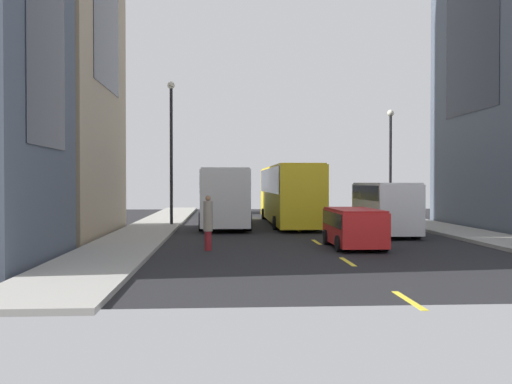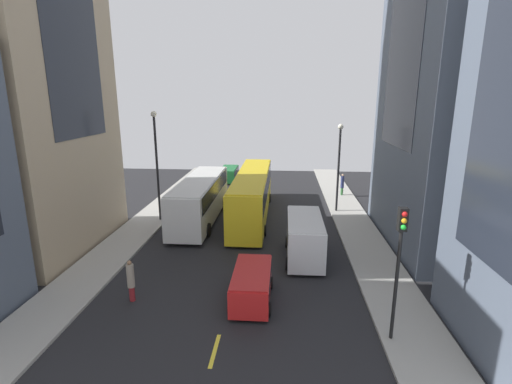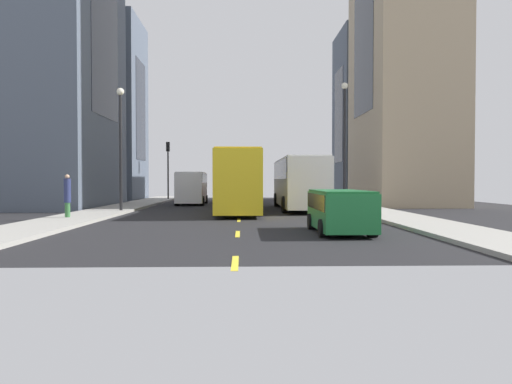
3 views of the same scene
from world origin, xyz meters
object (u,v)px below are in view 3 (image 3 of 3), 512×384
object	(u,v)px
car_red_0	(228,192)
traffic_light_near_corner	(168,159)
car_green_1	(340,208)
delivery_van_white	(192,186)
pedestrian_crossing_near	(291,189)
pedestrian_waiting_curb	(67,195)
streetcar_yellow	(239,177)
city_bus_white	(299,179)

from	to	relation	value
car_red_0	traffic_light_near_corner	distance (m)	7.13
car_red_0	car_green_1	world-z (taller)	car_green_1
delivery_van_white	pedestrian_crossing_near	bearing A→B (deg)	-146.93
pedestrian_waiting_curb	pedestrian_crossing_near	bearing A→B (deg)	-127.78
streetcar_yellow	traffic_light_near_corner	distance (m)	17.33
car_red_0	streetcar_yellow	bearing A→B (deg)	94.68
pedestrian_waiting_curb	traffic_light_near_corner	bearing A→B (deg)	-98.89
car_green_1	pedestrian_waiting_curb	size ratio (longest dim) A/B	2.09
streetcar_yellow	traffic_light_near_corner	world-z (taller)	traffic_light_near_corner
car_green_1	traffic_light_near_corner	world-z (taller)	traffic_light_near_corner
car_green_1	pedestrian_crossing_near	xyz separation A→B (m)	(-0.87, -26.37, 0.18)
streetcar_yellow	pedestrian_crossing_near	world-z (taller)	streetcar_yellow
delivery_van_white	car_green_1	world-z (taller)	delivery_van_white
streetcar_yellow	pedestrian_waiting_curb	xyz separation A→B (m)	(8.23, 6.91, -0.88)
city_bus_white	car_green_1	size ratio (longest dim) A/B	2.60
car_red_0	car_green_1	xyz separation A→B (m)	(-4.87, 25.90, 0.01)
streetcar_yellow	car_green_1	world-z (taller)	streetcar_yellow
pedestrian_crossing_near	pedestrian_waiting_curb	distance (m)	24.18
city_bus_white	pedestrian_waiting_curb	size ratio (longest dim) A/B	5.42
city_bus_white	streetcar_yellow	size ratio (longest dim) A/B	0.79
pedestrian_waiting_curb	traffic_light_near_corner	xyz separation A→B (m)	(-1.33, -22.70, 2.73)
pedestrian_crossing_near	traffic_light_near_corner	size ratio (longest dim) A/B	0.38
car_green_1	pedestrian_crossing_near	size ratio (longest dim) A/B	2.07
streetcar_yellow	traffic_light_near_corner	xyz separation A→B (m)	(6.91, -15.79, 1.85)
car_red_0	car_green_1	bearing A→B (deg)	100.64
car_green_1	pedestrian_waiting_curb	bearing A→B (deg)	-26.17
streetcar_yellow	car_green_1	xyz separation A→B (m)	(-3.80, 12.83, -1.20)
streetcar_yellow	delivery_van_white	size ratio (longest dim) A/B	2.67
car_red_0	pedestrian_waiting_curb	distance (m)	21.23
streetcar_yellow	car_green_1	bearing A→B (deg)	106.49
pedestrian_crossing_near	pedestrian_waiting_curb	size ratio (longest dim) A/B	1.01
streetcar_yellow	traffic_light_near_corner	size ratio (longest dim) A/B	2.59
car_red_0	traffic_light_near_corner	world-z (taller)	traffic_light_near_corner
car_red_0	pedestrian_waiting_curb	xyz separation A→B (m)	(7.17, 19.98, 0.33)
delivery_van_white	pedestrian_waiting_curb	bearing A→B (deg)	73.54
car_red_0	pedestrian_crossing_near	bearing A→B (deg)	-175.29
car_red_0	pedestrian_crossing_near	distance (m)	5.76
streetcar_yellow	delivery_van_white	xyz separation A→B (m)	(3.83, -8.01, -0.61)
delivery_van_white	traffic_light_near_corner	distance (m)	8.72
pedestrian_waiting_curb	traffic_light_near_corner	distance (m)	22.91
city_bus_white	streetcar_yellow	xyz separation A→B (m)	(3.97, 1.42, 0.12)
car_red_0	pedestrian_waiting_curb	world-z (taller)	pedestrian_waiting_curb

